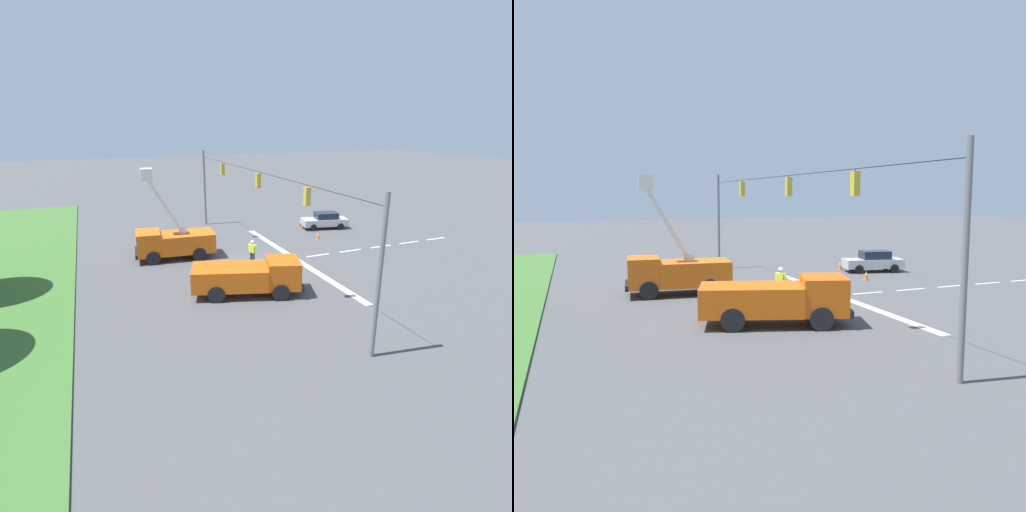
% 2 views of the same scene
% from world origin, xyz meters
% --- Properties ---
extents(ground_plane, '(200.00, 200.00, 0.00)m').
position_xyz_m(ground_plane, '(0.00, 0.00, 0.00)').
color(ground_plane, '#4C4C4F').
extents(lane_markings, '(17.60, 15.25, 0.01)m').
position_xyz_m(lane_markings, '(0.00, -4.65, 0.00)').
color(lane_markings, silver).
rests_on(lane_markings, ground).
extents(signal_gantry, '(26.20, 0.33, 7.20)m').
position_xyz_m(signal_gantry, '(-0.00, -0.00, 4.43)').
color(signal_gantry, slate).
rests_on(signal_gantry, ground).
extents(utility_truck_bucket_lift, '(3.08, 6.02, 6.68)m').
position_xyz_m(utility_truck_bucket_lift, '(3.66, 5.13, 1.37)').
color(utility_truck_bucket_lift, orange).
rests_on(utility_truck_bucket_lift, ground).
extents(utility_truck_support_near, '(4.22, 6.81, 2.10)m').
position_xyz_m(utility_truck_support_near, '(-4.72, 2.44, 1.15)').
color(utility_truck_support_near, '#D6560F').
rests_on(utility_truck_support_near, ground).
extents(sedan_silver, '(2.68, 4.58, 1.56)m').
position_xyz_m(sedan_silver, '(7.00, -10.12, 0.79)').
color(sedan_silver, '#B7B7BC').
rests_on(sedan_silver, ground).
extents(road_worker, '(0.55, 0.43, 1.77)m').
position_xyz_m(road_worker, '(0.16, 0.22, 1.00)').
color(road_worker, '#383842').
rests_on(road_worker, ground).
extents(traffic_cone_foreground_left, '(0.36, 0.36, 0.70)m').
position_xyz_m(traffic_cone_foreground_left, '(3.89, -7.53, 0.34)').
color(traffic_cone_foreground_left, orange).
rests_on(traffic_cone_foreground_left, ground).
extents(traffic_cone_foreground_right, '(0.36, 0.36, 0.72)m').
position_xyz_m(traffic_cone_foreground_right, '(9.46, 6.68, 0.36)').
color(traffic_cone_foreground_right, orange).
rests_on(traffic_cone_foreground_right, ground).
extents(traffic_cone_mid_left, '(0.36, 0.36, 0.77)m').
position_xyz_m(traffic_cone_mid_left, '(8.81, -8.39, 0.38)').
color(traffic_cone_mid_left, orange).
rests_on(traffic_cone_mid_left, ground).
extents(traffic_cone_mid_right, '(0.36, 0.36, 0.78)m').
position_xyz_m(traffic_cone_mid_right, '(10.46, -10.17, 0.39)').
color(traffic_cone_mid_right, orange).
rests_on(traffic_cone_mid_right, ground).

